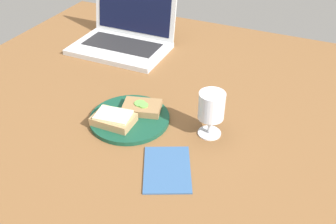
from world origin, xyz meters
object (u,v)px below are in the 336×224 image
Objects in this scene: wine_glass at (211,108)px; napkin at (167,169)px; sandwich_with_cheese at (114,119)px; sandwich_with_cucumber at (142,107)px; laptop at (124,37)px; plate at (129,118)px.

napkin is (-4.79, -17.29, -8.39)cm from wine_glass.
sandwich_with_cheese is 9.52cm from sandwich_with_cucumber.
sandwich_with_cucumber is 21.75cm from wine_glass.
wine_glass is 0.37× the size of laptop.
sandwich_with_cucumber is at bearing 178.23° from wine_glass.
wine_glass reaches higher than napkin.
napkin is (20.41, -9.49, -2.48)cm from sandwich_with_cheese.
wine_glass is 19.81cm from napkin.
sandwich_with_cucumber is 0.35× the size of laptop.
laptop reaches higher than sandwich_with_cucumber.
laptop is at bearing 141.90° from wine_glass.
sandwich_with_cheese is 0.32× the size of laptop.
plate is 1.43× the size of napkin.
laptop is (-22.19, 44.97, 1.46)cm from sandwich_with_cheese.
sandwich_with_cheese is 27.03cm from wine_glass.
napkin is at bearing -51.97° from laptop.
laptop is at bearing 116.26° from sandwich_with_cheese.
sandwich_with_cheese reaches higher than plate.
laptop is (-26.56, 36.52, 1.80)cm from sandwich_with_cucumber.
plate is 1.83× the size of sandwich_with_cucumber.
laptop reaches higher than sandwich_with_cheese.
sandwich_with_cucumber reaches higher than plate.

